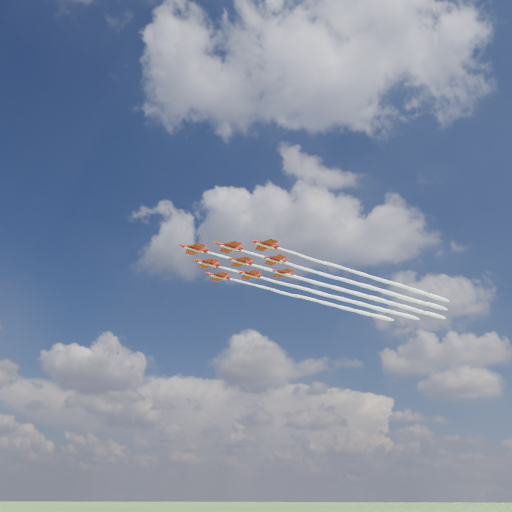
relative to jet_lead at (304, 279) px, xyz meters
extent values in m
plane|color=#2D511E|center=(-27.28, -15.30, -77.37)|extent=(600.00, 600.00, 0.00)
cylinder|color=#A81409|center=(-31.79, -32.90, 0.00)|extent=(6.16, 6.32, 1.07)
cone|color=#A81409|center=(-35.15, -36.38, 0.00)|extent=(2.11, 2.14, 1.07)
cone|color=#A81409|center=(-28.62, -29.62, 0.00)|extent=(1.71, 1.72, 0.97)
ellipsoid|color=black|center=(-33.13, -34.29, 0.44)|extent=(2.04, 2.06, 0.69)
cube|color=#A81409|center=(-31.45, -32.55, -0.05)|extent=(8.57, 8.43, 0.14)
cube|color=#A81409|center=(-29.09, -30.11, 0.00)|extent=(3.45, 3.40, 0.12)
cube|color=#A81409|center=(-28.96, -29.97, 0.87)|extent=(1.18, 1.21, 1.75)
cube|color=silver|center=(-31.79, -32.90, -0.49)|extent=(5.68, 5.84, 0.12)
cylinder|color=#A81409|center=(-20.09, -31.79, 0.00)|extent=(6.16, 6.32, 1.07)
cone|color=#A81409|center=(-23.46, -35.27, 0.00)|extent=(2.11, 2.14, 1.07)
cone|color=#A81409|center=(-16.93, -28.51, 0.00)|extent=(1.71, 1.72, 0.97)
ellipsoid|color=black|center=(-21.44, -33.18, 0.44)|extent=(2.04, 2.06, 0.69)
cube|color=#A81409|center=(-19.76, -31.44, -0.05)|extent=(8.57, 8.43, 0.14)
cube|color=#A81409|center=(-17.40, -29.00, 0.00)|extent=(3.45, 3.40, 0.12)
cube|color=#A81409|center=(-17.26, -28.86, 0.87)|extent=(1.18, 1.21, 1.75)
cube|color=silver|center=(-20.09, -31.79, -0.49)|extent=(5.68, 5.84, 0.12)
cylinder|color=#A81409|center=(-31.08, -21.17, 0.00)|extent=(6.16, 6.32, 1.07)
cone|color=#A81409|center=(-34.45, -24.66, 0.00)|extent=(2.11, 2.14, 1.07)
cone|color=#A81409|center=(-27.91, -17.90, 0.00)|extent=(1.71, 1.72, 0.97)
ellipsoid|color=black|center=(-32.43, -22.57, 0.44)|extent=(2.04, 2.06, 0.69)
cube|color=#A81409|center=(-30.74, -20.83, -0.05)|extent=(8.57, 8.43, 0.14)
cube|color=#A81409|center=(-28.38, -18.39, 0.00)|extent=(3.45, 3.40, 0.12)
cube|color=#A81409|center=(-28.25, -18.25, 0.87)|extent=(1.18, 1.21, 1.75)
cube|color=silver|center=(-31.08, -21.17, -0.49)|extent=(5.68, 5.84, 0.12)
cylinder|color=#A81409|center=(-8.40, -30.68, 0.00)|extent=(6.16, 6.32, 1.07)
cone|color=#A81409|center=(-11.77, -34.16, 0.00)|extent=(2.11, 2.14, 1.07)
cone|color=#A81409|center=(-5.24, -27.40, 0.00)|extent=(1.71, 1.72, 0.97)
ellipsoid|color=black|center=(-9.75, -32.07, 0.44)|extent=(2.04, 2.06, 0.69)
cube|color=#A81409|center=(-8.07, -30.33, -0.05)|extent=(8.57, 8.43, 0.14)
cube|color=#A81409|center=(-5.71, -27.89, 0.00)|extent=(3.45, 3.40, 0.12)
cube|color=#A81409|center=(-5.57, -27.75, 0.87)|extent=(1.18, 1.21, 1.75)
cube|color=silver|center=(-8.40, -30.68, -0.49)|extent=(5.68, 5.84, 0.12)
cylinder|color=#A81409|center=(-19.39, -20.06, 0.00)|extent=(6.16, 6.32, 1.07)
cone|color=#A81409|center=(-22.76, -23.55, 0.00)|extent=(2.11, 2.14, 1.07)
cone|color=#A81409|center=(-16.22, -16.79, 0.00)|extent=(1.71, 1.72, 0.97)
ellipsoid|color=black|center=(-20.73, -21.46, 0.44)|extent=(2.04, 2.06, 0.69)
cube|color=#A81409|center=(-19.05, -19.72, -0.05)|extent=(8.57, 8.43, 0.14)
cube|color=#A81409|center=(-16.69, -17.27, 0.00)|extent=(3.45, 3.40, 0.12)
cube|color=#A81409|center=(-16.56, -17.14, 0.87)|extent=(1.18, 1.21, 1.75)
cube|color=silver|center=(-19.39, -20.06, -0.49)|extent=(5.68, 5.84, 0.12)
cylinder|color=#A81409|center=(-30.37, -9.45, 0.00)|extent=(6.16, 6.32, 1.07)
cone|color=#A81409|center=(-33.74, -12.94, 0.00)|extent=(2.11, 2.14, 1.07)
cone|color=#A81409|center=(-27.20, -6.18, 0.00)|extent=(1.71, 1.72, 0.97)
ellipsoid|color=black|center=(-31.72, -10.85, 0.44)|extent=(2.04, 2.06, 0.69)
cube|color=#A81409|center=(-30.03, -9.10, -0.05)|extent=(8.57, 8.43, 0.14)
cube|color=#A81409|center=(-27.67, -6.66, 0.00)|extent=(3.45, 3.40, 0.12)
cube|color=#A81409|center=(-27.54, -6.52, 0.87)|extent=(1.18, 1.21, 1.75)
cube|color=silver|center=(-30.37, -9.45, -0.49)|extent=(5.68, 5.84, 0.12)
cylinder|color=#A81409|center=(-7.70, -18.95, 0.00)|extent=(6.16, 6.32, 1.07)
cone|color=#A81409|center=(-11.07, -22.44, 0.00)|extent=(2.11, 2.14, 1.07)
cone|color=#A81409|center=(-4.53, -15.68, 0.00)|extent=(1.71, 1.72, 0.97)
ellipsoid|color=black|center=(-9.04, -20.35, 0.44)|extent=(2.04, 2.06, 0.69)
cube|color=#A81409|center=(-7.36, -18.61, -0.05)|extent=(8.57, 8.43, 0.14)
cube|color=#A81409|center=(-5.00, -16.16, 0.00)|extent=(3.45, 3.40, 0.12)
cube|color=#A81409|center=(-4.87, -16.03, 0.87)|extent=(1.18, 1.21, 1.75)
cube|color=silver|center=(-7.70, -18.95, -0.49)|extent=(5.68, 5.84, 0.12)
cylinder|color=#A81409|center=(-18.68, -8.34, 0.00)|extent=(6.16, 6.32, 1.07)
cone|color=#A81409|center=(-22.05, -11.83, 0.00)|extent=(2.11, 2.14, 1.07)
cone|color=#A81409|center=(-15.51, -5.06, 0.00)|extent=(1.71, 1.72, 0.97)
ellipsoid|color=black|center=(-20.03, -9.74, 0.44)|extent=(2.04, 2.06, 0.69)
cube|color=#A81409|center=(-18.34, -7.99, -0.05)|extent=(8.57, 8.43, 0.14)
cube|color=#A81409|center=(-15.98, -5.55, 0.00)|extent=(3.45, 3.40, 0.12)
cube|color=#A81409|center=(-15.85, -5.41, 0.87)|extent=(1.18, 1.21, 1.75)
cube|color=silver|center=(-18.68, -8.34, -0.49)|extent=(5.68, 5.84, 0.12)
cylinder|color=#A81409|center=(-6.99, -7.23, 0.00)|extent=(6.16, 6.32, 1.07)
cone|color=#A81409|center=(-10.36, -10.72, 0.00)|extent=(2.11, 2.14, 1.07)
cone|color=#A81409|center=(-3.82, -3.95, 0.00)|extent=(1.71, 1.72, 0.97)
ellipsoid|color=black|center=(-8.34, -8.63, 0.44)|extent=(2.04, 2.06, 0.69)
cube|color=#A81409|center=(-6.65, -6.88, -0.05)|extent=(8.57, 8.43, 0.14)
cube|color=#A81409|center=(-4.29, -4.44, 0.00)|extent=(3.45, 3.40, 0.12)
cube|color=#A81409|center=(-4.16, -4.30, 0.87)|extent=(1.18, 1.21, 1.75)
cube|color=silver|center=(-6.99, -7.23, -0.49)|extent=(5.68, 5.84, 0.12)
camera|label=1|loc=(19.66, -171.28, -73.37)|focal=35.00mm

